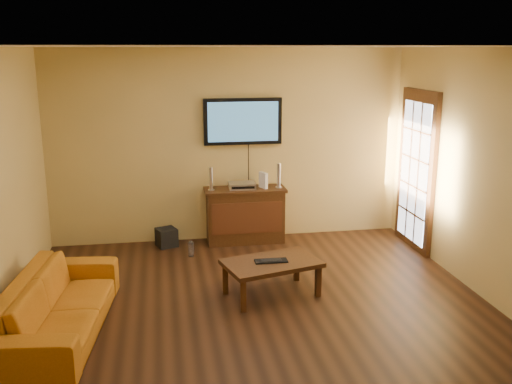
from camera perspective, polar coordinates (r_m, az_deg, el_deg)
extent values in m
plane|color=black|center=(6.09, 0.38, -11.98)|extent=(5.00, 5.00, 0.00)
plane|color=tan|center=(8.05, -2.73, 4.63)|extent=(5.00, 0.00, 5.00)
plane|color=tan|center=(6.53, 22.53, 1.30)|extent=(0.00, 5.00, 5.00)
plane|color=white|center=(5.46, 0.43, 14.34)|extent=(5.00, 5.00, 0.00)
cube|color=#351C0C|center=(8.03, 15.74, 1.90)|extent=(0.06, 1.02, 2.22)
cube|color=white|center=(8.02, 15.51, 1.90)|extent=(0.01, 0.79, 1.89)
cube|color=#351C0C|center=(8.08, -1.09, -2.46)|extent=(1.07, 0.40, 0.74)
cube|color=#341709|center=(7.88, -0.87, -2.62)|extent=(0.99, 0.02, 0.44)
cube|color=#351C0C|center=(7.98, -1.11, 0.22)|extent=(1.14, 0.43, 0.04)
cube|color=black|center=(7.98, -1.33, 7.07)|extent=(1.09, 0.07, 0.65)
cube|color=teal|center=(7.94, -1.29, 7.04)|extent=(0.98, 0.01, 0.55)
cube|color=#351C0C|center=(6.35, 1.57, -7.14)|extent=(1.16, 0.87, 0.05)
cube|color=#351C0C|center=(6.04, -1.30, -10.35)|extent=(0.06, 0.06, 0.35)
cube|color=#351C0C|center=(6.43, 6.24, -8.88)|extent=(0.06, 0.06, 0.35)
cube|color=#351C0C|center=(6.46, -3.09, -8.68)|extent=(0.06, 0.06, 0.35)
cube|color=#351C0C|center=(6.83, 4.08, -7.42)|extent=(0.06, 0.06, 0.35)
imported|color=#B76914|center=(5.84, -19.23, -9.77)|extent=(0.81, 2.07, 0.79)
cylinder|color=silver|center=(7.90, -4.49, 0.23)|extent=(0.09, 0.09, 0.01)
cylinder|color=silver|center=(7.86, -4.52, 1.36)|extent=(0.05, 0.05, 0.31)
cylinder|color=silver|center=(8.02, 2.29, 0.48)|extent=(0.09, 0.09, 0.01)
cylinder|color=silver|center=(7.98, 2.31, 1.69)|extent=(0.05, 0.05, 0.33)
cube|color=silver|center=(7.97, -1.40, 0.66)|extent=(0.38, 0.28, 0.08)
cube|color=white|center=(7.98, 0.74, 1.19)|extent=(0.11, 0.17, 0.22)
cube|color=black|center=(8.05, -8.93, -4.50)|extent=(0.33, 0.33, 0.26)
cylinder|color=white|center=(7.64, -6.53, -5.71)|extent=(0.08, 0.08, 0.19)
sphere|color=white|center=(7.60, -6.55, -4.98)|extent=(0.04, 0.04, 0.04)
cube|color=black|center=(6.33, 1.52, -6.90)|extent=(0.36, 0.14, 0.02)
cube|color=black|center=(6.32, 1.52, -6.81)|extent=(0.24, 0.10, 0.01)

